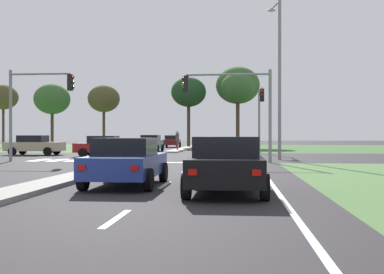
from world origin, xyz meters
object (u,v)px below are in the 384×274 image
Objects in this scene: traffic_signal_near_right at (236,98)px; treeline_fifth at (238,86)px; traffic_signal_near_left at (34,99)px; car_beige_sixth at (34,145)px; street_lamp_second at (279,72)px; treeline_sixth at (238,88)px; car_red_second at (105,146)px; car_maroon_fifth at (172,141)px; treeline_third at (104,99)px; car_teal_third at (151,143)px; treeline_second at (52,99)px; treeline_near at (3,97)px; treeline_fourth at (189,92)px; pedestrian_at_median at (177,138)px; car_black_fourth at (226,164)px; car_blue_near at (126,161)px; traffic_signal_far_right at (260,109)px.

traffic_signal_near_right is 33.37m from treeline_fifth.
car_beige_sixth is at bearing 113.53° from traffic_signal_near_left.
treeline_sixth is at bearing 95.23° from street_lamp_second.
car_beige_sixth is at bearing -111.78° from car_red_second.
car_maroon_fifth is 0.88× the size of traffic_signal_near_right.
treeline_third is 17.98m from treeline_fifth.
treeline_third is (-9.60, 18.01, 5.58)m from car_teal_third.
treeline_near is at bearing -171.06° from treeline_second.
car_teal_third is 0.48× the size of treeline_fourth.
treeline_sixth is (8.20, 14.12, 6.47)m from car_teal_third.
car_maroon_fifth reaches higher than car_red_second.
treeline_fifth is (9.50, 26.88, 7.00)m from car_red_second.
street_lamp_second reaches higher than pedestrian_at_median.
car_teal_third is 17.86m from traffic_signal_near_left.
treeline_near is at bearing 122.70° from car_black_fourth.
car_black_fourth is at bearing -90.50° from treeline_sixth.
car_maroon_fifth is at bearing 110.51° from street_lamp_second.
car_blue_near is at bearing -94.34° from treeline_fifth.
street_lamp_second is (14.56, 3.58, 1.90)m from traffic_signal_near_left.
pedestrian_at_median is 0.22× the size of treeline_third.
traffic_signal_far_right is at bearing -40.35° from treeline_second.
car_blue_near is 19.91m from car_red_second.
car_red_second is 34.09m from treeline_near.
traffic_signal_near_right is 31.53m from treeline_sixth.
treeline_third reaches higher than treeline_near.
car_blue_near is at bearing 96.05° from car_maroon_fifth.
car_blue_near is at bearing -102.23° from traffic_signal_far_right.
treeline_near is 6.28m from treeline_second.
car_red_second is at bearing 113.92° from car_black_fourth.
car_teal_third is 19.20m from traffic_signal_near_right.
car_red_second is 0.52× the size of treeline_second.
treeline_near is (-30.28, 32.52, 2.81)m from traffic_signal_near_right.
pedestrian_at_median is at bearing -38.16° from treeline_second.
treeline_second is 24.30m from treeline_fifth.
car_red_second is 22.46m from car_black_fourth.
traffic_signal_near_right is 11.85m from traffic_signal_near_left.
pedestrian_at_median is at bearing 106.70° from traffic_signal_near_right.
street_lamp_second is at bearing -57.25° from treeline_third.
car_teal_third is at bearing 115.02° from traffic_signal_near_right.
car_red_second is 30.66m from treeline_third.
traffic_signal_far_right is at bearing 77.77° from car_blue_near.
car_blue_near is 52.99m from treeline_near.
treeline_fourth reaches higher than treeline_near.
treeline_fifth reaches higher than car_black_fourth.
car_beige_sixth is at bearing -85.75° from treeline_third.
car_teal_third is at bearing 77.47° from traffic_signal_near_left.
treeline_third is at bearing 129.40° from traffic_signal_far_right.
street_lamp_second is at bearing 80.68° from car_black_fourth.
treeline_fifth reaches higher than car_beige_sixth.
treeline_sixth is at bearing -120.16° from car_teal_third.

